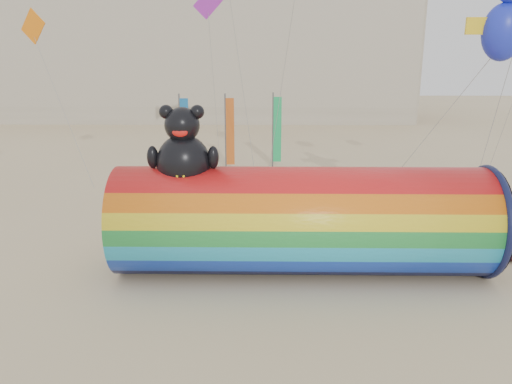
{
  "coord_description": "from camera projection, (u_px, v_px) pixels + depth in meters",
  "views": [
    {
      "loc": [
        0.79,
        -17.67,
        7.72
      ],
      "look_at": [
        0.5,
        1.5,
        2.4
      ],
      "focal_mm": 35.0,
      "sensor_mm": 36.0,
      "label": 1
    }
  ],
  "objects": [
    {
      "name": "ground",
      "position": [
        242.0,
        263.0,
        19.1
      ],
      "size": [
        160.0,
        160.0,
        0.0
      ],
      "primitive_type": "plane",
      "color": "#CCB58C",
      "rests_on": "ground"
    },
    {
      "name": "festival_banners",
      "position": [
        230.0,
        131.0,
        33.86
      ],
      "size": [
        6.87,
        1.33,
        5.2
      ],
      "color": "#59595E",
      "rests_on": "ground"
    },
    {
      "name": "windsock_assembly",
      "position": [
        302.0,
        218.0,
        17.9
      ],
      "size": [
        13.35,
        4.06,
        6.15
      ],
      "color": "red",
      "rests_on": "ground"
    },
    {
      "name": "hotel_building",
      "position": [
        159.0,
        32.0,
        60.79
      ],
      "size": [
        60.4,
        15.4,
        20.6
      ],
      "color": "#B7AD99",
      "rests_on": "ground"
    },
    {
      "name": "kite_handler",
      "position": [
        489.0,
        223.0,
        21.04
      ],
      "size": [
        0.72,
        0.71,
        1.68
      ],
      "primitive_type": "imported",
      "rotation": [
        0.0,
        0.0,
        3.89
      ],
      "color": "#4C5053",
      "rests_on": "ground"
    }
  ]
}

